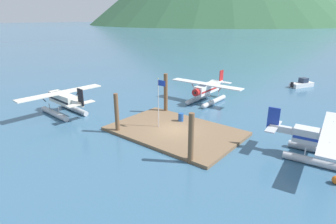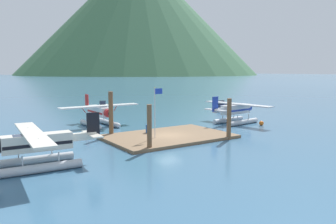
# 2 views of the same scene
# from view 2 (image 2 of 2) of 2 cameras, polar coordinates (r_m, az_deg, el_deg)

# --- Properties ---
(ground_plane) EXTENTS (1200.00, 1200.00, 0.00)m
(ground_plane) POSITION_cam_2_polar(r_m,az_deg,el_deg) (35.30, 0.03, -4.45)
(ground_plane) COLOR #38607F
(dock_platform) EXTENTS (12.90, 8.62, 0.30)m
(dock_platform) POSITION_cam_2_polar(r_m,az_deg,el_deg) (35.27, 0.03, -4.22)
(dock_platform) COLOR brown
(dock_platform) RESTS_ON ground
(piling_near_left) EXTENTS (0.43, 0.43, 4.13)m
(piling_near_left) POSITION_cam_2_polar(r_m,az_deg,el_deg) (29.46, -3.22, -2.70)
(piling_near_left) COLOR brown
(piling_near_left) RESTS_ON ground
(piling_near_right) EXTENTS (0.46, 0.46, 4.27)m
(piling_near_right) POSITION_cam_2_polar(r_m,az_deg,el_deg) (34.71, 10.44, -1.20)
(piling_near_right) COLOR brown
(piling_near_right) RESTS_ON ground
(piling_far_left) EXTENTS (0.48, 0.48, 4.87)m
(piling_far_left) POSITION_cam_2_polar(r_m,az_deg,el_deg) (36.30, -9.78, -0.34)
(piling_far_left) COLOR brown
(piling_far_left) RESTS_ON ground
(flagpole) EXTENTS (0.95, 0.10, 5.17)m
(flagpole) POSITION_cam_2_polar(r_m,az_deg,el_deg) (33.50, -2.08, 1.09)
(flagpole) COLOR silver
(flagpole) RESTS_ON dock_platform
(fuel_drum) EXTENTS (0.62, 0.62, 0.88)m
(fuel_drum) POSITION_cam_2_polar(r_m,az_deg,el_deg) (36.61, -3.39, -2.87)
(fuel_drum) COLOR #1E4C99
(fuel_drum) RESTS_ON dock_platform
(mooring_buoy) EXTENTS (0.60, 0.60, 0.60)m
(mooring_buoy) POSITION_cam_2_polar(r_m,az_deg,el_deg) (44.74, 15.75, -1.87)
(mooring_buoy) COLOR orange
(mooring_buoy) RESTS_ON ground
(mountain_ridge_centre_peak) EXTENTS (391.08, 391.08, 198.95)m
(mountain_ridge_centre_peak) POSITION_cam_2_polar(r_m,az_deg,el_deg) (575.96, -5.22, 16.34)
(mountain_ridge_centre_peak) COLOR #386042
(mountain_ridge_centre_peak) RESTS_ON ground
(seaplane_white_bow_left) EXTENTS (10.43, 7.98, 3.84)m
(seaplane_white_bow_left) POSITION_cam_2_polar(r_m,az_deg,el_deg) (43.37, -11.71, -0.32)
(seaplane_white_bow_left) COLOR #B7BABF
(seaplane_white_bow_left) RESTS_ON ground
(seaplane_cream_port_aft) EXTENTS (7.97, 10.47, 3.84)m
(seaplane_cream_port_aft) POSITION_cam_2_polar(r_m,az_deg,el_deg) (25.98, -21.55, -5.63)
(seaplane_cream_port_aft) COLOR #B7BABF
(seaplane_cream_port_aft) RESTS_ON ground
(seaplane_silver_stbd_fwd) EXTENTS (7.95, 10.49, 3.84)m
(seaplane_silver_stbd_fwd) POSITION_cam_2_polar(r_m,az_deg,el_deg) (45.56, 11.58, 0.04)
(seaplane_silver_stbd_fwd) COLOR #B7BABF
(seaplane_silver_stbd_fwd) RESTS_ON ground
(boat_white_open_north) EXTENTS (3.23, 4.48, 1.50)m
(boat_white_open_north) POSITION_cam_2_polar(r_m,az_deg,el_deg) (62.99, -11.13, 0.98)
(boat_white_open_north) COLOR silver
(boat_white_open_north) RESTS_ON ground
(boat_navy_open_east) EXTENTS (2.81, 4.69, 1.50)m
(boat_navy_open_east) POSITION_cam_2_polar(r_m,az_deg,el_deg) (63.67, 9.05, 1.09)
(boat_navy_open_east) COLOR navy
(boat_navy_open_east) RESTS_ON ground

